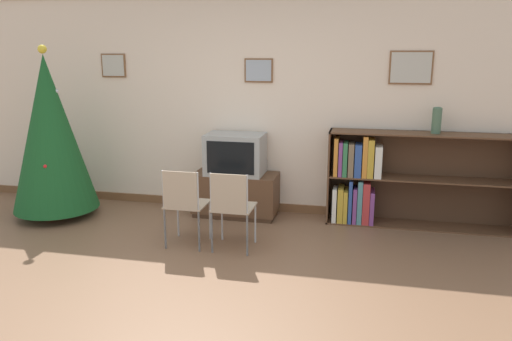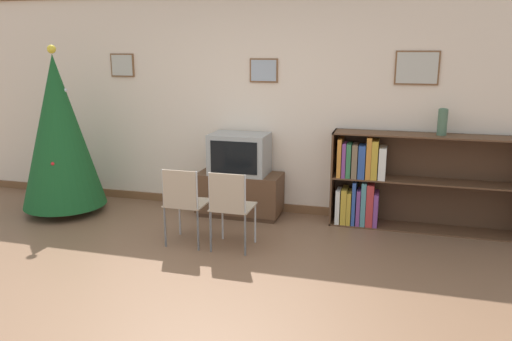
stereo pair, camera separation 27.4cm
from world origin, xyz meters
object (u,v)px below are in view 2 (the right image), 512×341
folding_chair_left (184,201)px  vase (442,122)px  christmas_tree (59,132)px  tv_console (240,194)px  television (240,154)px  bookshelf (392,182)px  folding_chair_right (230,205)px

folding_chair_left → vase: bearing=25.0°
christmas_tree → tv_console: size_ratio=2.01×
tv_console → television: 0.50m
folding_chair_left → vase: size_ratio=2.85×
vase → bookshelf: bearing=-179.5°
bookshelf → vase: 0.85m
christmas_tree → vase: size_ratio=7.04×
television → tv_console: bearing=90.0°
folding_chair_left → bookshelf: (2.02, 1.16, 0.05)m
folding_chair_right → folding_chair_left: bearing=180.0°
christmas_tree → folding_chair_right: (2.36, -0.60, -0.53)m
folding_chair_right → tv_console: bearing=102.7°
television → vase: size_ratio=2.37×
television → vase: vase is taller
christmas_tree → vase: christmas_tree is taller
tv_console → television: size_ratio=1.47×
bookshelf → vase: size_ratio=7.26×
folding_chair_right → vase: (2.00, 1.17, 0.75)m
folding_chair_right → bookshelf: 1.92m
television → folding_chair_right: (0.25, -1.09, -0.29)m
christmas_tree → bookshelf: bearing=8.1°
folding_chair_left → vase: (2.50, 1.17, 0.75)m
bookshelf → vase: bearing=0.5°
folding_chair_right → vase: size_ratio=2.85×
christmas_tree → folding_chair_left: christmas_tree is taller
christmas_tree → tv_console: (2.12, 0.49, -0.75)m
folding_chair_left → bookshelf: size_ratio=0.39×
tv_console → folding_chair_left: size_ratio=1.23×
vase → christmas_tree: bearing=-172.7°
tv_console → television: television is taller
christmas_tree → folding_chair_left: bearing=-17.9°
tv_console → television: (0.00, -0.00, 0.50)m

